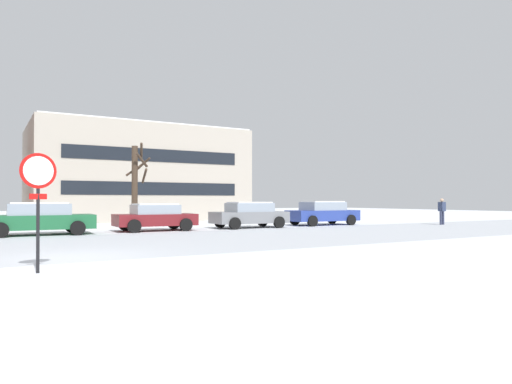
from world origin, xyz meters
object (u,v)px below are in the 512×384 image
(parked_car_green, at_px, (39,218))
(parked_car_gray, at_px, (249,215))
(stop_sign, at_px, (38,189))
(parked_car_blue, at_px, (323,213))
(pedestrian_crossing, at_px, (442,209))
(parked_car_maroon, at_px, (155,217))

(parked_car_green, xyz_separation_m, parked_car_gray, (10.61, -0.08, -0.00))
(stop_sign, bearing_deg, parked_car_green, 84.77)
(parked_car_blue, bearing_deg, pedestrian_crossing, -27.29)
(pedestrian_crossing, bearing_deg, parked_car_blue, 152.71)
(parked_car_maroon, height_order, pedestrian_crossing, pedestrian_crossing)
(parked_car_green, bearing_deg, stop_sign, -95.23)
(parked_car_gray, height_order, pedestrian_crossing, pedestrian_crossing)
(parked_car_maroon, distance_m, parked_car_gray, 5.31)
(stop_sign, relative_size, parked_car_gray, 0.60)
(parked_car_green, bearing_deg, parked_car_gray, -0.41)
(parked_car_green, relative_size, pedestrian_crossing, 2.81)
(parked_car_green, relative_size, parked_car_maroon, 1.16)
(parked_car_green, xyz_separation_m, parked_car_maroon, (5.30, 0.12, -0.04))
(parked_car_green, height_order, pedestrian_crossing, pedestrian_crossing)
(parked_car_maroon, bearing_deg, pedestrian_crossing, -11.27)
(pedestrian_crossing, bearing_deg, parked_car_green, 171.63)
(parked_car_gray, xyz_separation_m, parked_car_blue, (5.30, 0.20, 0.02))
(parked_car_gray, distance_m, parked_car_blue, 5.31)
(parked_car_maroon, height_order, parked_car_blue, parked_car_blue)
(stop_sign, height_order, pedestrian_crossing, stop_sign)
(parked_car_gray, bearing_deg, parked_car_blue, 2.15)
(stop_sign, distance_m, parked_car_gray, 16.40)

